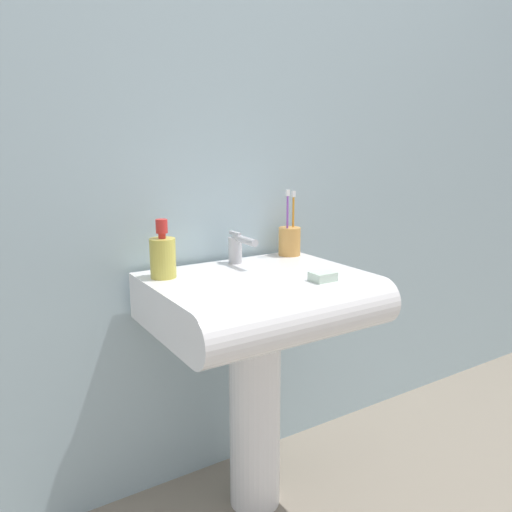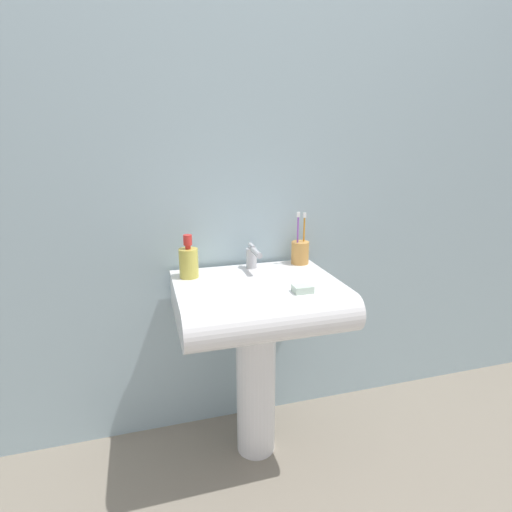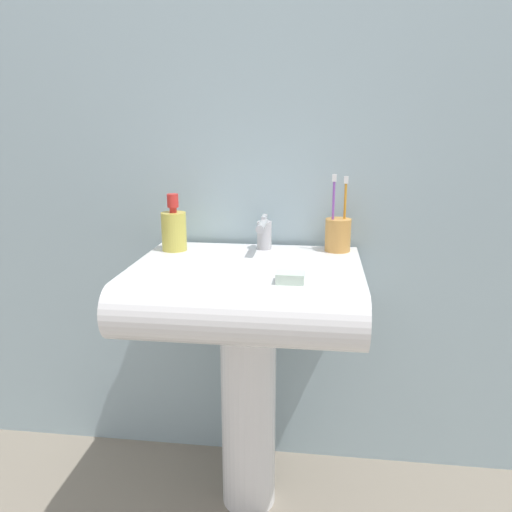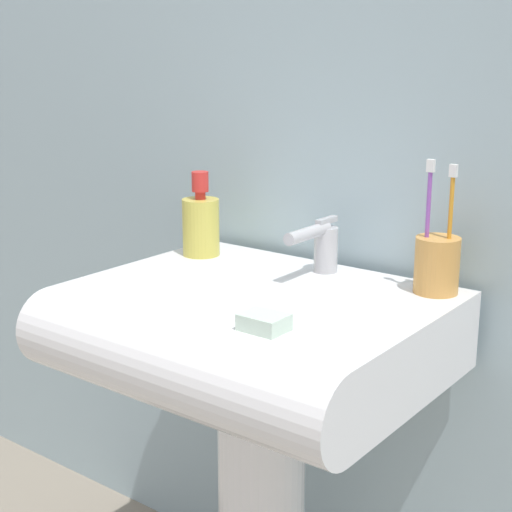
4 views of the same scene
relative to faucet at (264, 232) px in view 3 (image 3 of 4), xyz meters
name	(u,v)px [view 3 (image 3 of 4)]	position (x,y,z in m)	size (l,w,h in m)	color
ground_plane	(249,498)	(-0.03, -0.14, -0.78)	(6.00, 6.00, 0.00)	gray
wall_back	(260,80)	(-0.03, 0.12, 0.42)	(5.00, 0.05, 2.40)	#9EB7C1
sink_pedestal	(249,409)	(-0.03, -0.14, -0.48)	(0.15, 0.15, 0.60)	white
sink_basin	(245,293)	(-0.03, -0.19, -0.12)	(0.59, 0.48, 0.13)	white
faucet	(264,232)	(0.00, 0.00, 0.00)	(0.04, 0.14, 0.10)	#B7B7BC
toothbrush_cup	(338,234)	(0.21, 0.02, 0.00)	(0.07, 0.07, 0.22)	#D19347
soap_bottle	(174,229)	(-0.25, -0.03, 0.01)	(0.07, 0.07, 0.16)	gold
bar_soap	(290,277)	(0.09, -0.29, -0.04)	(0.06, 0.05, 0.02)	silver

